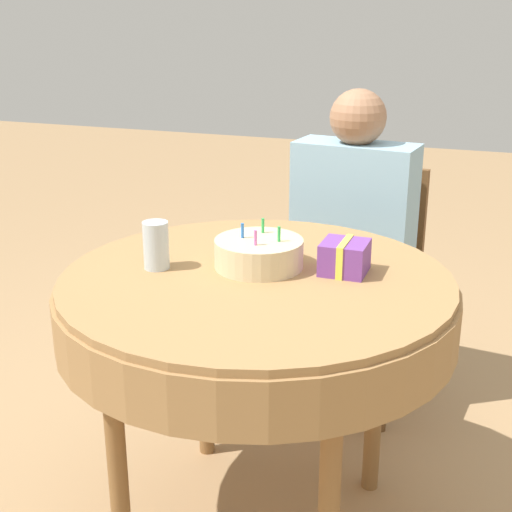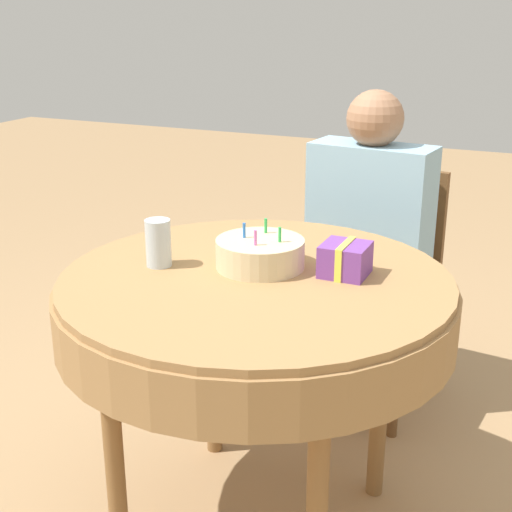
{
  "view_description": "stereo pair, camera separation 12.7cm",
  "coord_description": "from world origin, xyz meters",
  "px_view_note": "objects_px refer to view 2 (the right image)",
  "views": [
    {
      "loc": [
        0.57,
        -1.58,
        1.4
      ],
      "look_at": [
        -0.01,
        0.02,
        0.8
      ],
      "focal_mm": 50.0,
      "sensor_mm": 36.0,
      "label": 1
    },
    {
      "loc": [
        0.69,
        -1.53,
        1.4
      ],
      "look_at": [
        -0.01,
        0.02,
        0.8
      ],
      "focal_mm": 50.0,
      "sensor_mm": 36.0,
      "label": 2
    }
  ],
  "objects_px": {
    "birthday_cake": "(260,253)",
    "gift_box": "(345,260)",
    "chair": "(374,275)",
    "person": "(367,225)",
    "drinking_glass": "(158,243)"
  },
  "relations": [
    {
      "from": "birthday_cake",
      "to": "gift_box",
      "type": "bearing_deg",
      "value": 9.26
    },
    {
      "from": "chair",
      "to": "birthday_cake",
      "type": "height_order",
      "value": "birthday_cake"
    },
    {
      "from": "person",
      "to": "gift_box",
      "type": "bearing_deg",
      "value": -72.48
    },
    {
      "from": "birthday_cake",
      "to": "gift_box",
      "type": "distance_m",
      "value": 0.22
    },
    {
      "from": "person",
      "to": "gift_box",
      "type": "distance_m",
      "value": 0.73
    },
    {
      "from": "chair",
      "to": "person",
      "type": "xyz_separation_m",
      "value": [
        -0.01,
        -0.09,
        0.22
      ]
    },
    {
      "from": "gift_box",
      "to": "chair",
      "type": "bearing_deg",
      "value": 98.87
    },
    {
      "from": "birthday_cake",
      "to": "chair",
      "type": "bearing_deg",
      "value": 83.58
    },
    {
      "from": "chair",
      "to": "drinking_glass",
      "type": "bearing_deg",
      "value": -103.38
    },
    {
      "from": "person",
      "to": "birthday_cake",
      "type": "bearing_deg",
      "value": -89.73
    },
    {
      "from": "chair",
      "to": "person",
      "type": "distance_m",
      "value": 0.24
    },
    {
      "from": "chair",
      "to": "birthday_cake",
      "type": "relative_size",
      "value": 3.66
    },
    {
      "from": "chair",
      "to": "gift_box",
      "type": "relative_size",
      "value": 7.03
    },
    {
      "from": "birthday_cake",
      "to": "drinking_glass",
      "type": "xyz_separation_m",
      "value": [
        -0.25,
        -0.1,
        0.02
      ]
    },
    {
      "from": "chair",
      "to": "gift_box",
      "type": "height_order",
      "value": "gift_box"
    }
  ]
}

